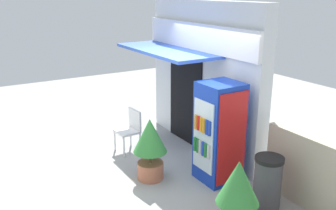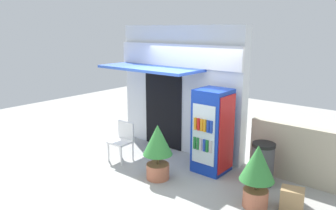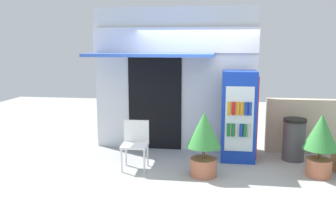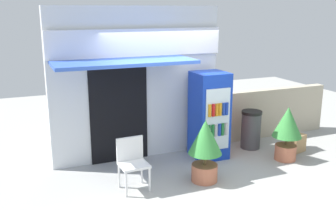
{
  "view_description": "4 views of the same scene",
  "coord_description": "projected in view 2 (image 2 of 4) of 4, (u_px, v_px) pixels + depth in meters",
  "views": [
    {
      "loc": [
        5.29,
        -2.92,
        3.17
      ],
      "look_at": [
        -0.2,
        0.42,
        1.14
      ],
      "focal_mm": 39.45,
      "sensor_mm": 36.0,
      "label": 1
    },
    {
      "loc": [
        4.13,
        -4.62,
        2.89
      ],
      "look_at": [
        -0.14,
        0.54,
        1.31
      ],
      "focal_mm": 34.72,
      "sensor_mm": 36.0,
      "label": 2
    },
    {
      "loc": [
        0.42,
        -5.99,
        2.21
      ],
      "look_at": [
        -0.5,
        0.38,
        1.11
      ],
      "focal_mm": 37.95,
      "sensor_mm": 36.0,
      "label": 3
    },
    {
      "loc": [
        -2.73,
        -5.6,
        2.91
      ],
      "look_at": [
        -0.24,
        0.43,
        1.26
      ],
      "focal_mm": 40.77,
      "sensor_mm": 36.0,
      "label": 4
    }
  ],
  "objects": [
    {
      "name": "plastic_chair",
      "position": [
        123.0,
        138.0,
        7.25
      ],
      "size": [
        0.47,
        0.44,
        0.86
      ],
      "color": "white",
      "rests_on": "ground"
    },
    {
      "name": "cardboard_box",
      "position": [
        292.0,
        199.0,
        5.29
      ],
      "size": [
        0.42,
        0.35,
        0.37
      ],
      "primitive_type": "cube",
      "rotation": [
        0.0,
        0.0,
        0.26
      ],
      "color": "tan",
      "rests_on": "ground"
    },
    {
      "name": "ground",
      "position": [
        157.0,
        172.0,
        6.69
      ],
      "size": [
        16.0,
        16.0,
        0.0
      ],
      "primitive_type": "plane",
      "color": "#A3A39E"
    },
    {
      "name": "potted_plant_near_shop",
      "position": [
        158.0,
        147.0,
        6.29
      ],
      "size": [
        0.58,
        0.58,
        1.1
      ],
      "color": "#BC6B4C",
      "rests_on": "ground"
    },
    {
      "name": "trash_bin",
      "position": [
        263.0,
        164.0,
        6.11
      ],
      "size": [
        0.43,
        0.43,
        0.82
      ],
      "color": "#47474C",
      "rests_on": "ground"
    },
    {
      "name": "stone_boundary_wall",
      "position": [
        325.0,
        160.0,
        5.9
      ],
      "size": [
        2.83,
        0.21,
        1.12
      ],
      "primitive_type": "cube",
      "color": "#B7AD93",
      "rests_on": "ground"
    },
    {
      "name": "potted_plant_curbside",
      "position": [
        257.0,
        170.0,
        5.27
      ],
      "size": [
        0.57,
        0.57,
        1.08
      ],
      "color": "#BC6B4C",
      "rests_on": "ground"
    },
    {
      "name": "storefront_building",
      "position": [
        178.0,
        87.0,
        7.71
      ],
      "size": [
        3.38,
        1.28,
        2.97
      ],
      "color": "silver",
      "rests_on": "ground"
    },
    {
      "name": "drink_cooler",
      "position": [
        212.0,
        131.0,
        6.59
      ],
      "size": [
        0.66,
        0.7,
        1.72
      ],
      "color": "#1438B2",
      "rests_on": "ground"
    }
  ]
}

